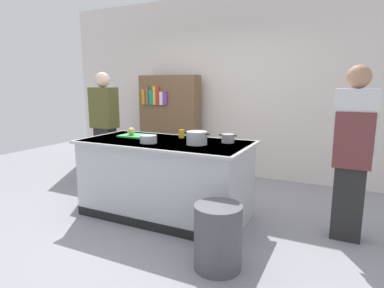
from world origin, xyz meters
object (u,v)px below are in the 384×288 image
(trash_bin, at_px, (218,237))
(person_chef, at_px, (352,150))
(onion, at_px, (131,131))
(bookshelf, at_px, (170,124))
(stock_pot, at_px, (197,138))
(sauce_pan, at_px, (228,138))
(person_guest, at_px, (105,127))
(mixing_bowl, at_px, (148,139))
(juice_cup, at_px, (182,134))

(trash_bin, height_order, person_chef, person_chef)
(onion, bearing_deg, bookshelf, 104.49)
(stock_pot, bearing_deg, sauce_pan, 43.69)
(onion, xyz_separation_m, person_guest, (-0.88, 0.53, -0.06))
(person_guest, height_order, bookshelf, person_guest)
(sauce_pan, bearing_deg, mixing_bowl, -152.56)
(juice_cup, distance_m, person_guest, 1.53)
(mixing_bowl, relative_size, bookshelf, 0.11)
(sauce_pan, distance_m, trash_bin, 1.23)
(juice_cup, bearing_deg, person_guest, 167.38)
(onion, relative_size, person_guest, 0.06)
(mixing_bowl, relative_size, person_guest, 0.11)
(stock_pot, distance_m, mixing_bowl, 0.54)
(stock_pot, height_order, juice_cup, stock_pot)
(mixing_bowl, bearing_deg, trash_bin, -28.81)
(stock_pot, bearing_deg, juice_cup, 138.48)
(mixing_bowl, bearing_deg, person_guest, 148.82)
(onion, height_order, trash_bin, onion)
(mixing_bowl, bearing_deg, sauce_pan, 27.44)
(trash_bin, bearing_deg, juice_cup, 130.50)
(stock_pot, bearing_deg, bookshelf, 127.31)
(mixing_bowl, bearing_deg, onion, 147.98)
(juice_cup, bearing_deg, bookshelf, 124.50)
(stock_pot, relative_size, sauce_pan, 1.40)
(bookshelf, bearing_deg, sauce_pan, -43.61)
(trash_bin, xyz_separation_m, person_guest, (-2.39, 1.39, 0.63))
(bookshelf, bearing_deg, onion, -75.51)
(onion, xyz_separation_m, juice_cup, (0.61, 0.19, -0.02))
(bookshelf, bearing_deg, person_chef, -27.41)
(trash_bin, bearing_deg, onion, 150.23)
(trash_bin, bearing_deg, sauce_pan, 105.90)
(bookshelf, bearing_deg, mixing_bowl, -66.15)
(person_guest, bearing_deg, juice_cup, 83.40)
(person_guest, bearing_deg, trash_bin, 65.88)
(person_chef, bearing_deg, juice_cup, 71.36)
(onion, xyz_separation_m, mixing_bowl, (0.44, -0.27, -0.02))
(juice_cup, bearing_deg, stock_pot, -41.52)
(stock_pot, distance_m, person_chef, 1.55)
(mixing_bowl, xyz_separation_m, juice_cup, (0.17, 0.47, 0.01))
(sauce_pan, bearing_deg, bookshelf, 136.39)
(person_chef, height_order, person_guest, same)
(onion, relative_size, bookshelf, 0.06)
(trash_bin, relative_size, person_chef, 0.32)
(juice_cup, bearing_deg, onion, -162.40)
(stock_pot, relative_size, juice_cup, 2.91)
(mixing_bowl, bearing_deg, stock_pot, 16.56)
(person_chef, bearing_deg, trash_bin, 118.81)
(sauce_pan, bearing_deg, person_guest, 169.46)
(person_chef, bearing_deg, stock_pot, 83.08)
(onion, bearing_deg, person_chef, 4.86)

